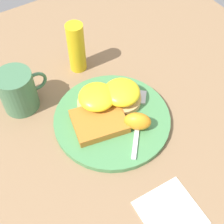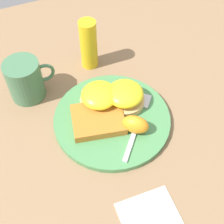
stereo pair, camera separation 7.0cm
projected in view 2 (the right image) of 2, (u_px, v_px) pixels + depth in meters
name	position (u px, v px, depth m)	size (l,w,h in m)	color
ground_plane	(112.00, 121.00, 0.73)	(1.10, 1.10, 0.00)	#846647
plate	(112.00, 119.00, 0.73)	(0.27, 0.27, 0.01)	#47844C
sandwich_benedict_left	(125.00, 96.00, 0.73)	(0.09, 0.09, 0.05)	tan
sandwich_benedict_right	(100.00, 98.00, 0.72)	(0.09, 0.09, 0.05)	tan
hashbrown_patty	(98.00, 119.00, 0.70)	(0.12, 0.09, 0.02)	#AE6A24
orange_wedge	(135.00, 125.00, 0.68)	(0.06, 0.04, 0.04)	orange
fork	(138.00, 121.00, 0.71)	(0.14, 0.16, 0.00)	silver
cup	(25.00, 80.00, 0.74)	(0.12, 0.08, 0.10)	#42704C
napkin	(151.00, 221.00, 0.59)	(0.11, 0.11, 0.00)	white
condiment_bottle	(89.00, 45.00, 0.79)	(0.04, 0.04, 0.14)	gold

